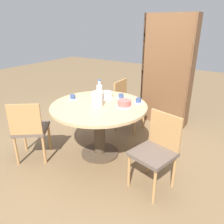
# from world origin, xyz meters

# --- Properties ---
(ground_plane) EXTENTS (14.00, 14.00, 0.00)m
(ground_plane) POSITION_xyz_m (0.00, 0.00, 0.00)
(ground_plane) COLOR brown
(dining_table) EXTENTS (1.29, 1.29, 0.76)m
(dining_table) POSITION_xyz_m (0.00, 0.00, 0.59)
(dining_table) COLOR #473828
(dining_table) RESTS_ON ground_plane
(chair_a) EXTENTS (0.51, 0.51, 0.87)m
(chair_a) POSITION_xyz_m (0.91, -0.17, 0.47)
(chair_a) COLOR #A87A47
(chair_a) RESTS_ON ground_plane
(chair_b) EXTENTS (0.43, 0.43, 0.87)m
(chair_b) POSITION_xyz_m (-0.08, 0.92, 0.47)
(chair_b) COLOR #A87A47
(chair_b) RESTS_ON ground_plane
(chair_c) EXTENTS (0.59, 0.59, 0.87)m
(chair_c) POSITION_xyz_m (-0.70, -0.61, 0.47)
(chair_c) COLOR #A87A47
(chair_c) RESTS_ON ground_plane
(bookshelf) EXTENTS (0.88, 0.28, 1.92)m
(bookshelf) POSITION_xyz_m (0.34, 1.57, 0.91)
(bookshelf) COLOR brown
(bookshelf) RESTS_ON ground_plane
(coffee_pot) EXTENTS (0.14, 0.14, 0.24)m
(coffee_pot) POSITION_xyz_m (0.01, -0.05, 0.86)
(coffee_pot) COLOR white
(coffee_pot) RESTS_ON dining_table
(water_bottle) EXTENTS (0.08, 0.08, 0.31)m
(water_bottle) POSITION_xyz_m (-0.07, 0.11, 0.89)
(water_bottle) COLOR silver
(water_bottle) RESTS_ON dining_table
(cake_main) EXTENTS (0.22, 0.22, 0.09)m
(cake_main) POSITION_xyz_m (-0.08, 0.29, 0.80)
(cake_main) COLOR white
(cake_main) RESTS_ON dining_table
(cake_second) EXTENTS (0.21, 0.21, 0.09)m
(cake_second) POSITION_xyz_m (0.31, 0.14, 0.80)
(cake_second) COLOR white
(cake_second) RESTS_ON dining_table
(cup_a) EXTENTS (0.14, 0.14, 0.07)m
(cup_a) POSITION_xyz_m (-0.44, -0.02, 0.79)
(cup_a) COLOR white
(cup_a) RESTS_ON dining_table
(cup_b) EXTENTS (0.14, 0.14, 0.07)m
(cup_b) POSITION_xyz_m (0.11, 0.39, 0.79)
(cup_b) COLOR white
(cup_b) RESTS_ON dining_table
(cup_c) EXTENTS (0.14, 0.14, 0.07)m
(cup_c) POSITION_xyz_m (0.40, 0.36, 0.79)
(cup_c) COLOR white
(cup_c) RESTS_ON dining_table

